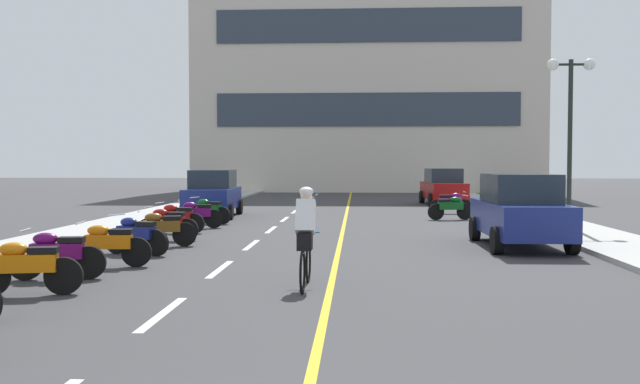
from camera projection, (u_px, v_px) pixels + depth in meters
ground_plane at (338, 222)px, 24.37m from camera, size 140.00×140.00×0.00m
curb_left at (162, 213)px, 27.75m from camera, size 2.40×72.00×0.12m
curb_right at (523, 215)px, 26.97m from camera, size 2.40×72.00×0.12m
lane_dash_1 at (163, 314)px, 9.51m from camera, size 0.14×2.20×0.01m
lane_dash_2 at (220, 269)px, 13.50m from camera, size 0.14×2.20×0.01m
lane_dash_3 at (251, 245)px, 17.49m from camera, size 0.14×2.20×0.01m
lane_dash_4 at (271, 230)px, 21.48m from camera, size 0.14×2.20×0.01m
lane_dash_5 at (285, 219)px, 25.48m from camera, size 0.14×2.20×0.01m
lane_dash_6 at (294, 212)px, 29.47m from camera, size 0.14×2.20×0.01m
lane_dash_7 at (302, 206)px, 33.46m from camera, size 0.14×2.20×0.01m
lane_dash_8 at (308, 201)px, 37.45m from camera, size 0.14×2.20×0.01m
lane_dash_9 at (313, 198)px, 41.44m from camera, size 0.14×2.20×0.01m
lane_dash_10 at (317, 194)px, 45.43m from camera, size 0.14×2.20×0.01m
lane_dash_11 at (320, 192)px, 49.42m from camera, size 0.14×2.20×0.01m
centre_line_yellow at (346, 215)px, 27.35m from camera, size 0.12×66.00×0.01m
office_building at (366, 64)px, 52.75m from camera, size 25.23×9.99×19.45m
street_lamp_mid at (570, 104)px, 21.03m from camera, size 1.46×0.36×5.17m
parked_car_near at (520, 210)px, 17.05m from camera, size 1.96×4.22×1.82m
parked_car_mid at (213, 193)px, 26.64m from camera, size 2.07×4.27×1.82m
parked_car_far at (443, 187)px, 34.25m from camera, size 2.13×4.30×1.82m
motorcycle_2 at (26, 266)px, 10.78m from camera, size 1.69×0.63×0.92m
motorcycle_3 at (57, 254)px, 12.26m from camera, size 1.69×0.60×0.92m
motorcycle_4 at (108, 244)px, 13.73m from camera, size 1.70×0.60×0.92m
motorcycle_5 at (136, 234)px, 15.58m from camera, size 1.64×0.80×0.92m
motorcycle_6 at (161, 228)px, 17.07m from camera, size 1.67×0.69×0.92m
motorcycle_7 at (167, 223)px, 18.50m from camera, size 1.70×0.60×0.92m
motorcycle_8 at (177, 217)px, 20.43m from camera, size 1.70×0.60×0.92m
motorcycle_9 at (196, 214)px, 21.85m from camera, size 1.67×0.71×0.92m
motorcycle_10 at (208, 210)px, 23.56m from camera, size 1.65×0.77×0.92m
motorcycle_11 at (451, 207)px, 25.17m from camera, size 1.69×0.62×0.92m
motorcycle_12 at (451, 202)px, 28.31m from camera, size 1.70×0.60×0.92m
cyclist_rider at (306, 235)px, 11.51m from camera, size 0.42×1.77×1.71m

